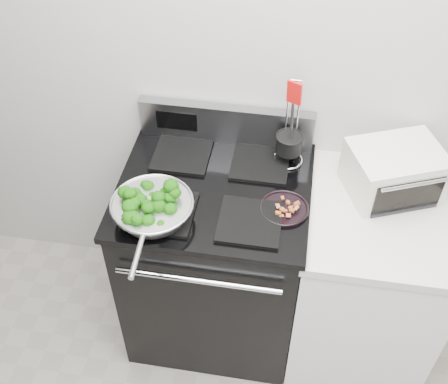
% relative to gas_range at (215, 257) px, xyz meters
% --- Properties ---
extents(back_wall, '(4.00, 0.02, 2.70)m').
position_rel_gas_range_xyz_m(back_wall, '(0.30, 0.34, 0.86)').
color(back_wall, '#B4B2AB').
rests_on(back_wall, ground).
extents(gas_range, '(0.79, 0.69, 1.13)m').
position_rel_gas_range_xyz_m(gas_range, '(0.00, 0.00, 0.00)').
color(gas_range, black).
rests_on(gas_range, floor).
extents(counter, '(0.62, 0.68, 0.92)m').
position_rel_gas_range_xyz_m(counter, '(0.68, -0.00, -0.03)').
color(counter, white).
rests_on(counter, floor).
extents(skillet, '(0.32, 0.51, 0.07)m').
position_rel_gas_range_xyz_m(skillet, '(-0.20, -0.21, 0.51)').
color(skillet, silver).
rests_on(skillet, gas_range).
extents(broccoli_pile, '(0.25, 0.25, 0.09)m').
position_rel_gas_range_xyz_m(broccoli_pile, '(-0.20, -0.20, 0.53)').
color(broccoli_pile, black).
rests_on(broccoli_pile, skillet).
extents(bacon_plate, '(0.19, 0.19, 0.04)m').
position_rel_gas_range_xyz_m(bacon_plate, '(0.29, -0.08, 0.48)').
color(bacon_plate, black).
rests_on(bacon_plate, gas_range).
extents(utensil_holder, '(0.13, 0.13, 0.41)m').
position_rel_gas_range_xyz_m(utensil_holder, '(0.28, 0.21, 0.53)').
color(utensil_holder, silver).
rests_on(utensil_holder, gas_range).
extents(toaster_oven, '(0.43, 0.38, 0.20)m').
position_rel_gas_range_xyz_m(toaster_oven, '(0.71, 0.13, 0.53)').
color(toaster_oven, silver).
rests_on(toaster_oven, counter).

